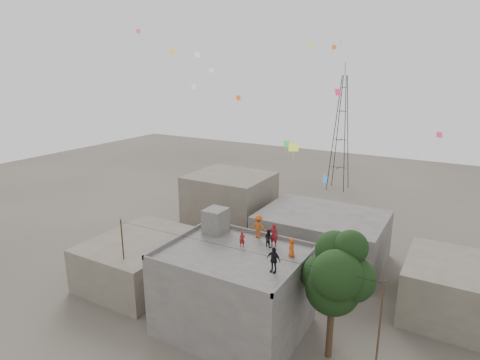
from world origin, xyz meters
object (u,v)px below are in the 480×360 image
object	(u,v)px
person_dark_adult	(273,260)
person_red_adult	(274,235)
transmission_tower	(341,134)
tree	(337,275)
stair_head_box	(216,221)

from	to	relation	value
person_dark_adult	person_red_adult	bearing A→B (deg)	122.18
person_dark_adult	transmission_tower	bearing A→B (deg)	107.97
transmission_tower	person_dark_adult	world-z (taller)	transmission_tower
transmission_tower	person_red_adult	size ratio (longest dim) A/B	11.27
tree	person_red_adult	size ratio (longest dim) A/B	5.12
person_red_adult	tree	bearing A→B (deg)	156.86
tree	transmission_tower	size ratio (longest dim) A/B	0.45
stair_head_box	person_red_adult	size ratio (longest dim) A/B	1.13
stair_head_box	person_red_adult	bearing A→B (deg)	-0.11
stair_head_box	person_dark_adult	xyz separation A→B (m)	(6.85, -3.65, -0.12)
stair_head_box	transmission_tower	size ratio (longest dim) A/B	0.10
tree	person_dark_adult	xyz separation A→B (m)	(-3.72, -1.64, 0.87)
stair_head_box	transmission_tower	world-z (taller)	transmission_tower
stair_head_box	person_red_adult	distance (m)	5.17
transmission_tower	tree	bearing A→B (deg)	-73.91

